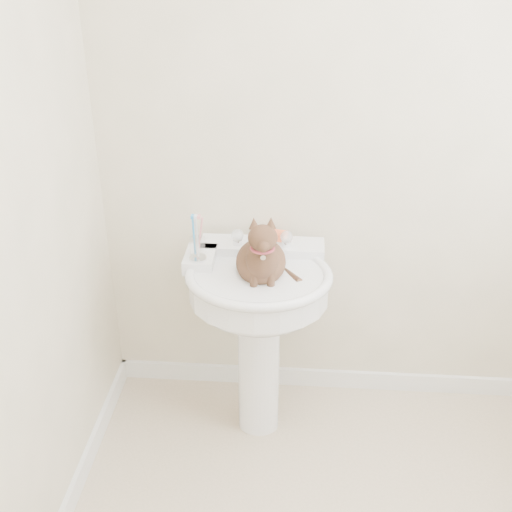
# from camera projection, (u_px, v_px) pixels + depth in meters

# --- Properties ---
(wall_back) EXTENTS (2.20, 0.00, 2.50)m
(wall_back) POSITION_uv_depth(u_px,v_px,m) (371.00, 132.00, 2.48)
(wall_back) COLOR beige
(wall_back) RESTS_ON ground
(baseboard_back) EXTENTS (2.20, 0.02, 0.09)m
(baseboard_back) POSITION_uv_depth(u_px,v_px,m) (350.00, 379.00, 3.04)
(baseboard_back) COLOR white
(baseboard_back) RESTS_ON floor
(pedestal_sink) EXTENTS (0.59, 0.58, 0.81)m
(pedestal_sink) POSITION_uv_depth(u_px,v_px,m) (258.00, 303.00, 2.55)
(pedestal_sink) COLOR white
(pedestal_sink) RESTS_ON floor
(faucet) EXTENTS (0.28, 0.12, 0.14)m
(faucet) POSITION_uv_depth(u_px,v_px,m) (262.00, 238.00, 2.57)
(faucet) COLOR silver
(faucet) RESTS_ON pedestal_sink
(soap_bar) EXTENTS (0.10, 0.08, 0.03)m
(soap_bar) POSITION_uv_depth(u_px,v_px,m) (276.00, 235.00, 2.65)
(soap_bar) COLOR #EF6538
(soap_bar) RESTS_ON pedestal_sink
(toothbrush_cup) EXTENTS (0.07, 0.07, 0.18)m
(toothbrush_cup) POSITION_uv_depth(u_px,v_px,m) (198.00, 248.00, 2.48)
(toothbrush_cup) COLOR silver
(toothbrush_cup) RESTS_ON pedestal_sink
(cat) EXTENTS (0.21, 0.27, 0.39)m
(cat) POSITION_uv_depth(u_px,v_px,m) (261.00, 259.00, 2.42)
(cat) COLOR brown
(cat) RESTS_ON pedestal_sink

